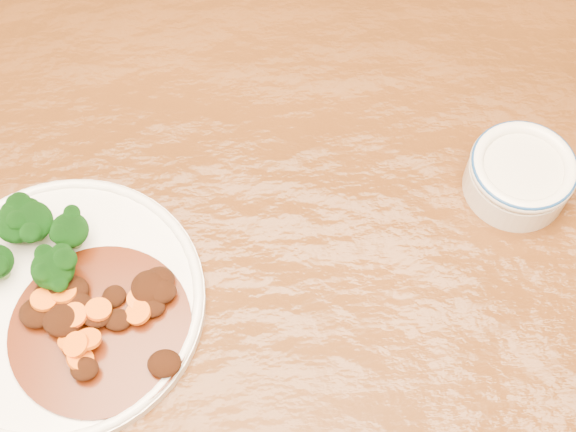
{
  "coord_description": "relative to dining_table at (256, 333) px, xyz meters",
  "views": [
    {
      "loc": [
        0.02,
        -0.29,
        1.44
      ],
      "look_at": [
        0.04,
        0.08,
        0.77
      ],
      "focal_mm": 50.0,
      "sensor_mm": 36.0,
      "label": 1
    }
  ],
  "objects": [
    {
      "name": "dining_table",
      "position": [
        0.0,
        0.0,
        0.0
      ],
      "size": [
        1.5,
        0.91,
        0.75
      ],
      "rotation": [
        0.0,
        0.0,
        0.0
      ],
      "color": "#542A0E",
      "rests_on": "ground"
    },
    {
      "name": "mince_stew",
      "position": [
        -0.14,
        -0.01,
        0.1
      ],
      "size": [
        0.16,
        0.16,
        0.03
      ],
      "color": "#4D1808",
      "rests_on": "dinner_plate"
    },
    {
      "name": "dip_bowl",
      "position": [
        0.27,
        0.11,
        0.11
      ],
      "size": [
        0.1,
        0.1,
        0.05
      ],
      "rotation": [
        0.0,
        0.0,
        -0.21
      ],
      "color": "silver",
      "rests_on": "dining_table"
    },
    {
      "name": "dinner_plate",
      "position": [
        -0.18,
        0.0,
        0.09
      ],
      "size": [
        0.26,
        0.26,
        0.02
      ],
      "rotation": [
        0.0,
        0.0,
        0.34
      ],
      "color": "white",
      "rests_on": "dining_table"
    },
    {
      "name": "broccoli_florets",
      "position": [
        -0.21,
        0.05,
        0.12
      ],
      "size": [
        0.12,
        0.1,
        0.05
      ],
      "color": "#6C974E",
      "rests_on": "dinner_plate"
    }
  ]
}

